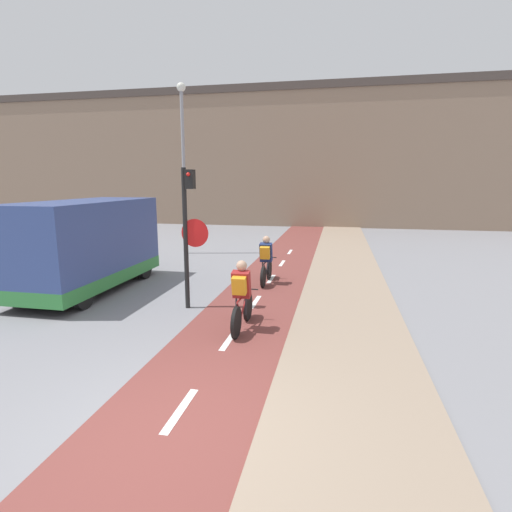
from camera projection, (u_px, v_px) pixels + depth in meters
The scene contains 9 objects.
ground_plane at pixel (165, 434), 4.90m from camera, with size 120.00×120.00×0.00m, color gray.
bike_lane at pixel (165, 433), 4.90m from camera, with size 2.19×60.00×0.02m.
sidewalk_strip at pixel (357, 458), 4.44m from camera, with size 2.40×60.00×0.05m.
building_row_background at pixel (312, 158), 28.61m from camera, with size 60.00×5.20×9.37m.
traffic_light_pole at pixel (188, 223), 9.40m from camera, with size 0.67×0.25×3.37m.
street_lamp_far at pixel (183, 152), 16.43m from camera, with size 0.36×0.36×6.94m.
cyclist_near at pixel (242, 297), 8.22m from camera, with size 0.46×1.69×1.47m.
cyclist_far at pixel (266, 261), 11.96m from camera, with size 0.46×1.66×1.46m.
van at pixel (87, 247), 11.17m from camera, with size 1.97×4.89×2.53m.
Camera 1 is at (1.98, -4.09, 3.06)m, focal length 28.00 mm.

